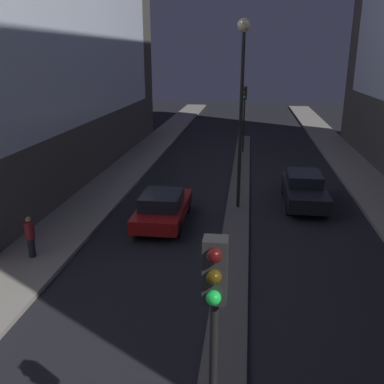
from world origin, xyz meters
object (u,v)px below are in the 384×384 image
(street_lamp, at_px, (242,78))
(car_right_lane, at_px, (304,189))
(traffic_light_mid, at_px, (244,105))
(traffic_light_near, at_px, (214,326))
(pedestrian_on_left_sidewalk, at_px, (30,236))
(car_left_lane, at_px, (163,207))

(street_lamp, relative_size, car_right_lane, 1.75)
(car_right_lane, bearing_deg, traffic_light_mid, 106.13)
(car_right_lane, bearing_deg, traffic_light_near, -101.54)
(traffic_light_near, distance_m, car_right_lane, 16.17)
(street_lamp, xyz_separation_m, car_right_lane, (3.19, 1.15, -5.30))
(traffic_light_near, xyz_separation_m, traffic_light_mid, (0.00, 26.62, 0.00))
(traffic_light_mid, height_order, pedestrian_on_left_sidewalk, traffic_light_mid)
(traffic_light_near, xyz_separation_m, street_lamp, (0.00, 14.45, 2.48))
(car_left_lane, distance_m, car_right_lane, 7.23)
(traffic_light_mid, xyz_separation_m, car_right_lane, (3.19, -11.02, -2.82))
(traffic_light_mid, bearing_deg, street_lamp, -90.00)
(pedestrian_on_left_sidewalk, bearing_deg, car_right_lane, 36.02)
(traffic_light_near, bearing_deg, car_right_lane, 78.46)
(street_lamp, bearing_deg, car_left_lane, -144.60)
(traffic_light_near, height_order, traffic_light_mid, same)
(traffic_light_mid, relative_size, car_left_lane, 1.04)
(car_left_lane, height_order, car_right_lane, car_right_lane)
(traffic_light_near, bearing_deg, car_left_lane, 104.66)
(traffic_light_near, bearing_deg, street_lamp, 90.00)
(pedestrian_on_left_sidewalk, bearing_deg, traffic_light_mid, 68.91)
(traffic_light_mid, relative_size, pedestrian_on_left_sidewalk, 3.12)
(car_left_lane, bearing_deg, pedestrian_on_left_sidewalk, -134.05)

